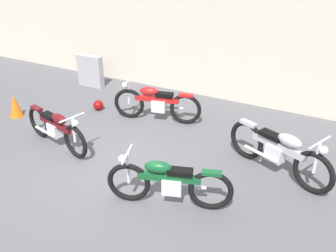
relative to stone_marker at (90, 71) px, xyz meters
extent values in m
plane|color=#56565B|center=(2.87, -3.21, -0.45)|extent=(40.00, 40.00, 0.00)
cube|color=beige|center=(2.87, 0.98, 1.16)|extent=(18.00, 0.30, 3.23)
cube|color=#9E9EA3|center=(0.00, 0.00, 0.00)|extent=(0.78, 0.21, 0.91)
sphere|color=maroon|center=(1.18, -1.24, -0.33)|extent=(0.25, 0.25, 0.25)
cone|color=orange|center=(-0.37, -2.45, -0.18)|extent=(0.32, 0.32, 0.55)
torus|color=black|center=(2.15, -3.24, -0.10)|extent=(0.70, 0.25, 0.70)
torus|color=black|center=(0.89, -2.93, -0.10)|extent=(0.70, 0.25, 0.70)
cube|color=silver|center=(1.47, -3.08, -0.08)|extent=(0.34, 0.26, 0.27)
cube|color=#590F14|center=(1.52, -3.09, 0.07)|extent=(0.98, 0.33, 0.11)
ellipsoid|color=#590F14|center=(1.69, -3.13, 0.24)|extent=(0.45, 0.29, 0.19)
cube|color=black|center=(1.35, -3.05, 0.19)|extent=(0.41, 0.26, 0.08)
cube|color=#590F14|center=(0.89, -2.93, 0.22)|extent=(0.32, 0.19, 0.06)
cylinder|color=silver|center=(2.15, -3.24, 0.16)|extent=(0.05, 0.05, 0.53)
cylinder|color=silver|center=(2.15, -3.24, 0.42)|extent=(0.17, 0.55, 0.03)
sphere|color=silver|center=(2.22, -3.26, 0.33)|extent=(0.13, 0.13, 0.13)
cylinder|color=silver|center=(1.26, -3.14, -0.15)|extent=(0.66, 0.22, 0.06)
torus|color=black|center=(3.80, -3.89, -0.09)|extent=(0.71, 0.31, 0.72)
torus|color=black|center=(5.07, -3.48, -0.09)|extent=(0.71, 0.31, 0.72)
cube|color=silver|center=(4.48, -3.67, -0.07)|extent=(0.36, 0.28, 0.28)
cube|color=#145128|center=(4.44, -3.69, 0.08)|extent=(0.99, 0.40, 0.12)
ellipsoid|color=#145128|center=(4.27, -3.74, 0.26)|extent=(0.47, 0.32, 0.20)
cube|color=black|center=(4.60, -3.63, 0.21)|extent=(0.43, 0.29, 0.08)
cube|color=#145128|center=(5.07, -3.48, 0.24)|extent=(0.34, 0.21, 0.06)
cylinder|color=silver|center=(3.80, -3.89, 0.18)|extent=(0.06, 0.06, 0.54)
cylinder|color=silver|center=(3.80, -3.89, 0.45)|extent=(0.21, 0.55, 0.04)
sphere|color=silver|center=(3.73, -3.92, 0.35)|extent=(0.14, 0.14, 0.14)
cylinder|color=silver|center=(4.63, -3.50, -0.14)|extent=(0.67, 0.27, 0.06)
torus|color=black|center=(6.43, -2.27, -0.06)|extent=(0.75, 0.39, 0.78)
torus|color=black|center=(5.11, -1.70, -0.06)|extent=(0.75, 0.39, 0.78)
cube|color=silver|center=(5.72, -1.96, -0.04)|extent=(0.40, 0.33, 0.30)
cube|color=#ADADB2|center=(5.77, -1.98, 0.13)|extent=(1.05, 0.53, 0.13)
ellipsoid|color=#ADADB2|center=(5.95, -2.06, 0.32)|extent=(0.52, 0.38, 0.21)
cube|color=black|center=(5.59, -1.91, 0.27)|extent=(0.47, 0.34, 0.09)
cube|color=#ADADB2|center=(5.11, -1.70, 0.30)|extent=(0.36, 0.25, 0.06)
cylinder|color=silver|center=(6.43, -2.27, 0.23)|extent=(0.06, 0.06, 0.59)
cylinder|color=silver|center=(6.43, -2.27, 0.52)|extent=(0.28, 0.58, 0.04)
sphere|color=silver|center=(6.51, -2.30, 0.42)|extent=(0.15, 0.15, 0.15)
cylinder|color=silver|center=(5.47, -2.00, -0.12)|extent=(0.71, 0.35, 0.06)
torus|color=black|center=(2.11, -1.25, -0.08)|extent=(0.74, 0.26, 0.74)
torus|color=black|center=(3.44, -0.92, -0.08)|extent=(0.74, 0.26, 0.74)
cube|color=silver|center=(2.82, -1.08, -0.06)|extent=(0.36, 0.27, 0.28)
cube|color=#B21919|center=(2.77, -1.09, 0.10)|extent=(1.03, 0.35, 0.12)
ellipsoid|color=#B21919|center=(2.60, -1.13, 0.28)|extent=(0.48, 0.30, 0.20)
cube|color=black|center=(2.95, -1.04, 0.23)|extent=(0.44, 0.27, 0.08)
cube|color=#B21919|center=(3.44, -0.92, 0.26)|extent=(0.34, 0.19, 0.06)
cylinder|color=silver|center=(2.11, -1.25, 0.19)|extent=(0.06, 0.06, 0.56)
cylinder|color=silver|center=(2.11, -1.25, 0.47)|extent=(0.18, 0.58, 0.04)
sphere|color=silver|center=(2.03, -1.27, 0.37)|extent=(0.14, 0.14, 0.14)
cylinder|color=silver|center=(2.99, -0.91, -0.13)|extent=(0.70, 0.23, 0.06)
camera|label=1|loc=(6.63, -7.96, 3.51)|focal=39.62mm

